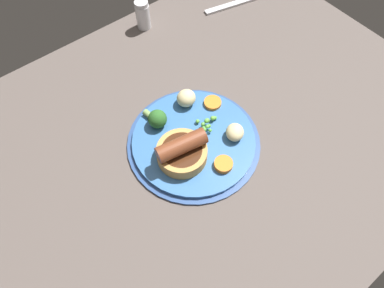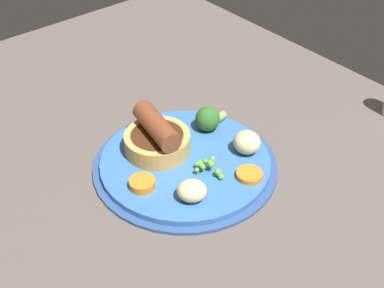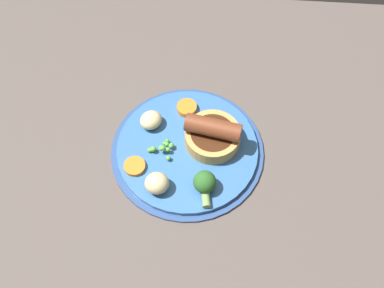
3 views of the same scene
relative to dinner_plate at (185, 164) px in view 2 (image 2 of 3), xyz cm
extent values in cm
cube|color=#564C47|center=(0.72, 1.11, -2.07)|extent=(110.00, 80.00, 3.00)
cylinder|color=#2D4C84|center=(0.00, 0.00, -0.32)|extent=(26.82, 26.82, 0.50)
cylinder|color=#386BA8|center=(0.00, 0.00, 0.13)|extent=(24.68, 24.68, 1.40)
cylinder|color=tan|center=(-4.26, -1.75, 2.24)|extent=(9.66, 9.66, 2.82)
cylinder|color=#472614|center=(-4.26, -1.75, 3.50)|extent=(7.73, 7.73, 0.30)
cylinder|color=brown|center=(-4.26, -1.75, 5.23)|extent=(9.94, 4.86, 3.15)
sphere|color=#60AF45|center=(3.04, 2.55, 1.49)|extent=(0.84, 0.84, 0.84)
sphere|color=#60B645|center=(2.74, 0.02, 1.68)|extent=(0.77, 0.77, 0.77)
sphere|color=#67B340|center=(4.37, 0.62, 2.20)|extent=(0.98, 0.98, 0.98)
sphere|color=#56AC36|center=(3.92, -0.01, 1.94)|extent=(0.75, 0.75, 0.75)
sphere|color=#5BA243|center=(3.22, 1.01, 1.90)|extent=(0.80, 0.80, 0.80)
sphere|color=#5DB04D|center=(2.81, 0.31, 1.78)|extent=(0.84, 0.84, 0.84)
sphere|color=#5BB13F|center=(4.12, 0.71, 2.25)|extent=(0.93, 0.93, 0.93)
sphere|color=#5FA945|center=(5.98, 1.29, 1.49)|extent=(0.76, 0.76, 0.76)
sphere|color=#67AB3D|center=(5.80, 0.95, 1.69)|extent=(0.99, 0.99, 0.99)
sphere|color=#52A941|center=(3.55, -0.81, 1.62)|extent=(0.70, 0.70, 0.70)
sphere|color=#61B745|center=(3.55, 0.08, 1.94)|extent=(0.81, 0.81, 0.81)
sphere|color=#59A44A|center=(3.36, 0.76, 1.93)|extent=(0.73, 0.73, 0.73)
sphere|color=#5BAD42|center=(6.44, 0.67, 1.25)|extent=(0.84, 0.84, 0.84)
sphere|color=#2D6628|center=(-3.45, 7.30, 2.75)|extent=(3.82, 3.82, 3.82)
cylinder|color=#7A9E56|center=(-3.82, 9.82, 1.50)|extent=(1.73, 2.96, 1.34)
ellipsoid|color=beige|center=(4.36, 8.02, 2.55)|extent=(4.69, 4.51, 3.44)
ellipsoid|color=beige|center=(6.81, -4.45, 2.24)|extent=(5.34, 5.35, 2.81)
cylinder|color=orange|center=(0.92, -8.12, 1.40)|extent=(4.19, 4.19, 1.13)
cylinder|color=orange|center=(8.64, 4.43, 1.22)|extent=(5.18, 5.18, 0.77)
camera|label=1|loc=(-22.42, -27.77, 58.74)|focal=32.00mm
camera|label=2|loc=(45.89, -37.11, 50.50)|focal=50.00mm
camera|label=3|loc=(-4.28, 46.93, 80.98)|focal=50.00mm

